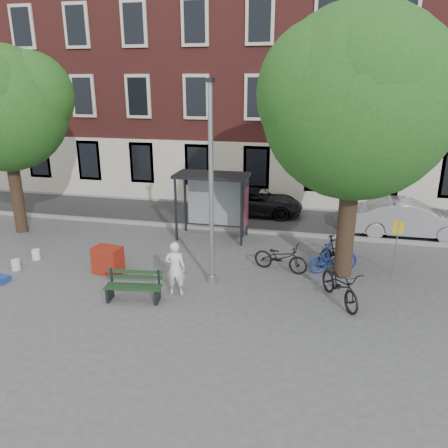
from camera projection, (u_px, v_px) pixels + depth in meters
name	position (u px, v px, depth m)	size (l,w,h in m)	color
ground	(212.00, 282.00, 13.71)	(90.00, 90.00, 0.00)	#4C4C4F
road	(249.00, 218.00, 20.20)	(40.00, 4.00, 0.01)	#28282B
curb_near	(241.00, 230.00, 18.33)	(40.00, 0.25, 0.12)	gray
curb_far	(256.00, 205.00, 22.03)	(40.00, 0.25, 0.12)	gray
building_row	(270.00, 62.00, 23.58)	(30.00, 8.00, 14.00)	maroon
lamppost	(211.00, 197.00, 12.84)	(0.28, 0.35, 6.11)	#9EA0A3
tree_right	(359.00, 96.00, 12.41)	(5.76, 5.60, 8.20)	black
tree_left	(1.00, 103.00, 16.64)	(5.18, 4.86, 7.40)	black
bus_shelter	(222.00, 191.00, 17.05)	(2.85, 1.45, 2.62)	#1E2328
painter	(175.00, 268.00, 12.74)	(0.60, 0.39, 1.64)	silver
bench	(134.00, 288.00, 12.52)	(1.68, 0.75, 0.84)	#1E2328
bike_a	(281.00, 257.00, 14.42)	(0.64, 1.84, 0.97)	black
bike_b	(333.00, 258.00, 14.30)	(0.48, 1.71, 1.03)	navy
bike_c	(340.00, 285.00, 12.33)	(0.70, 2.02, 1.06)	black
bike_d	(336.00, 249.00, 14.94)	(0.53, 1.86, 1.12)	black
car_dark	(256.00, 202.00, 20.59)	(2.02, 4.38, 1.22)	black
car_silver	(409.00, 218.00, 17.64)	(1.56, 4.49, 1.48)	#989A9F
red_stand	(108.00, 260.00, 14.27)	(0.90, 0.60, 0.90)	maroon
bucket_a	(36.00, 254.00, 15.46)	(0.28, 0.28, 0.36)	white
bucket_b	(119.00, 255.00, 15.45)	(0.28, 0.28, 0.36)	white
bucket_c	(16.00, 265.00, 14.58)	(0.28, 0.28, 0.36)	silver
notice_sign	(397.00, 237.00, 13.88)	(0.31, 0.11, 1.83)	#9EA0A3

